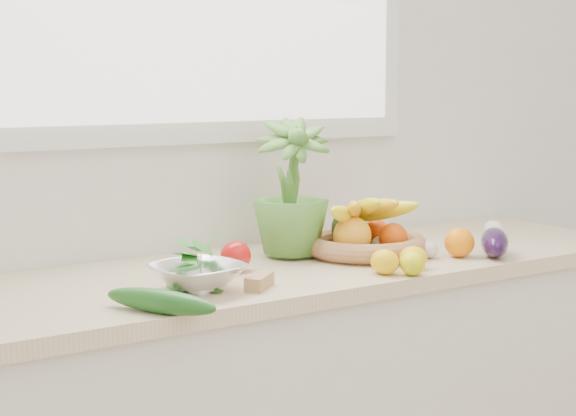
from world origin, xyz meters
TOP-DOWN VIEW (x-y plane):
  - back_wall at (0.00, 2.25)m, footprint 4.50×0.02m
  - countertop at (0.00, 1.95)m, footprint 2.24×0.62m
  - orange_loose at (0.50, 1.77)m, footprint 0.08×0.08m
  - lemon_a at (0.19, 1.72)m, footprint 0.07×0.08m
  - lemon_b at (0.24, 1.67)m, footprint 0.08×0.09m
  - lemon_c at (0.30, 1.73)m, footprint 0.09×0.09m
  - apple at (-0.09, 1.95)m, footprint 0.10×0.10m
  - ginger at (-0.14, 1.76)m, footprint 0.10×0.10m
  - garlic_a at (0.36, 1.93)m, footprint 0.07×0.07m
  - garlic_b at (0.82, 1.96)m, footprint 0.06×0.06m
  - garlic_c at (0.42, 1.81)m, footprint 0.07×0.07m
  - eggplant at (0.59, 1.73)m, footprint 0.18×0.19m
  - cucumber at (-0.42, 1.68)m, footprint 0.18×0.26m
  - radish at (-0.36, 1.67)m, footprint 0.04×0.04m
  - potted_herb at (0.12, 2.02)m, footprint 0.27×0.27m
  - fruit_basket at (0.30, 1.94)m, footprint 0.43×0.43m
  - colander_with_spinach at (-0.27, 1.81)m, footprint 0.24×0.24m

SIDE VIEW (x-z plane):
  - countertop at x=0.00m, z-range 0.86..0.90m
  - radish at x=-0.36m, z-range 0.90..0.93m
  - ginger at x=-0.14m, z-range 0.90..0.93m
  - garlic_c at x=0.42m, z-range 0.90..0.94m
  - garlic_b at x=0.82m, z-range 0.90..0.95m
  - garlic_a at x=0.36m, z-range 0.90..0.95m
  - cucumber at x=-0.42m, z-range 0.90..0.95m
  - lemon_c at x=0.30m, z-range 0.90..0.96m
  - lemon_b at x=0.24m, z-range 0.90..0.96m
  - lemon_a at x=0.19m, z-range 0.90..0.96m
  - eggplant at x=0.59m, z-range 0.90..0.98m
  - apple at x=-0.09m, z-range 0.90..0.98m
  - orange_loose at x=0.50m, z-range 0.90..0.98m
  - fruit_basket at x=0.30m, z-range 0.86..1.04m
  - colander_with_spinach at x=-0.27m, z-range 0.90..1.01m
  - potted_herb at x=0.12m, z-range 0.91..1.27m
  - back_wall at x=0.00m, z-range 0.00..2.70m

